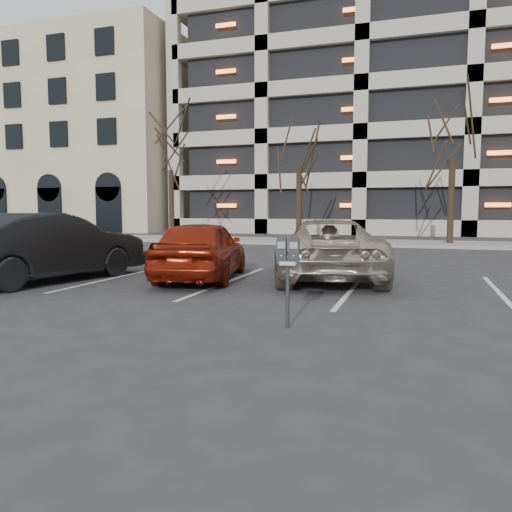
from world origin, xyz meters
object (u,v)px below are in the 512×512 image
(tree_c, at_px, (455,105))
(tree_a, at_px, (170,127))
(parking_meter, at_px, (288,259))
(tree_b, at_px, (300,119))
(car_red, at_px, (202,249))
(suv_silver, at_px, (328,249))
(car_dark, at_px, (48,247))

(tree_c, bearing_deg, tree_a, 180.00)
(parking_meter, bearing_deg, tree_a, 114.68)
(tree_a, relative_size, tree_b, 1.00)
(car_red, bearing_deg, suv_silver, -170.70)
(parking_meter, height_order, car_red, car_red)
(tree_a, height_order, suv_silver, tree_a)
(tree_b, xyz_separation_m, car_red, (0.86, -13.50, -5.28))
(tree_c, relative_size, car_dark, 1.83)
(tree_c, relative_size, suv_silver, 1.59)
(parking_meter, xyz_separation_m, car_dark, (-6.34, 2.72, -0.18))
(tree_a, height_order, tree_b, tree_b)
(car_red, relative_size, car_dark, 0.87)
(tree_c, height_order, car_dark, tree_c)
(tree_b, height_order, car_red, tree_b)
(tree_a, height_order, car_red, tree_a)
(tree_c, bearing_deg, parking_meter, -99.75)
(tree_a, distance_m, tree_b, 7.00)
(tree_c, xyz_separation_m, parking_meter, (-3.02, -17.56, -5.28))
(tree_c, bearing_deg, car_red, -114.47)
(parking_meter, relative_size, suv_silver, 0.23)
(tree_a, relative_size, suv_silver, 1.52)
(tree_b, xyz_separation_m, tree_c, (7.00, 0.00, 0.26))
(tree_a, distance_m, suv_silver, 17.19)
(tree_a, bearing_deg, parking_meter, -57.97)
(tree_c, bearing_deg, tree_b, 180.00)
(tree_c, height_order, suv_silver, tree_c)
(parking_meter, xyz_separation_m, car_red, (-3.12, 4.06, -0.26))
(suv_silver, bearing_deg, tree_b, -86.78)
(parking_meter, bearing_deg, suv_silver, 86.49)
(suv_silver, bearing_deg, car_red, 7.74)
(tree_c, distance_m, suv_silver, 14.02)
(tree_b, height_order, suv_silver, tree_b)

